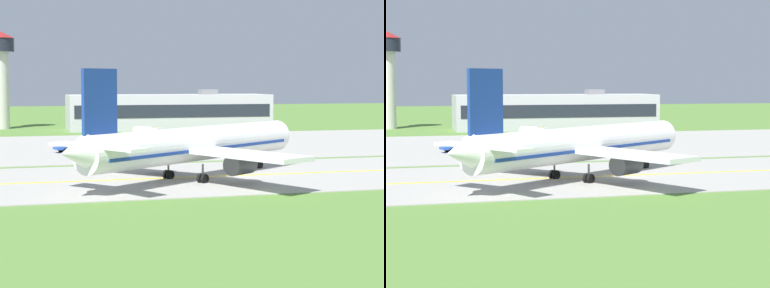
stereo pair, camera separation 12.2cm
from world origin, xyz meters
The scene contains 9 objects.
ground_plane centered at (0.00, 0.00, 0.00)m, with size 500.00×500.00×0.00m, color #517A33.
taxiway_strip centered at (0.00, 0.00, 0.05)m, with size 240.00×28.00×0.10m, color #9E9B93.
apron_pad centered at (10.00, 42.00, 0.05)m, with size 140.00×52.00×0.10m, color #9E9B93.
taxiway_centreline centered at (0.00, 0.00, 0.11)m, with size 220.00×0.60×0.01m, color yellow.
airplane_lead centered at (-5.27, -1.76, 4.13)m, with size 34.41×28.81×12.70m.
service_truck_baggage centered at (0.23, 53.81, 1.53)m, with size 5.51×5.86×2.65m.
service_truck_fuel centered at (-14.84, 33.66, 1.18)m, with size 6.72×3.76×2.59m.
terminal_building centered at (11.59, 84.02, 4.16)m, with size 48.54×12.95×9.48m.
traffic_cone_near_edge centered at (-13.30, 11.36, 0.30)m, with size 0.44×0.44×0.60m, color orange.
Camera 1 is at (-25.87, -78.88, 11.43)m, focal length 64.84 mm.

